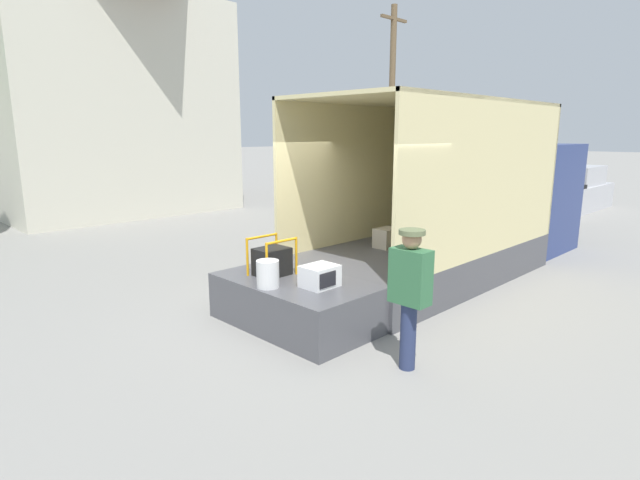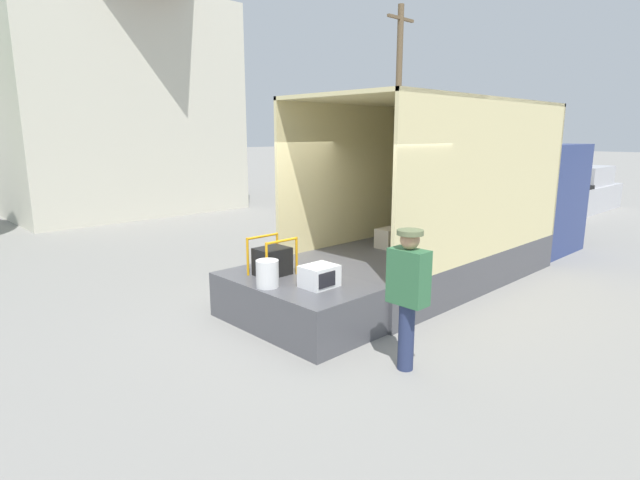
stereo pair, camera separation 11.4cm
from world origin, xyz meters
The scene contains 10 objects.
ground_plane centered at (0.00, 0.00, 0.00)m, with size 160.00×160.00×0.00m, color gray.
box_truck centered at (4.50, 0.00, 1.01)m, with size 7.31×2.40×3.19m.
tailgate_deck centered at (-0.66, 0.00, 0.33)m, with size 1.31×2.28×0.65m, color #4C4C51.
microwave centered at (-0.62, -0.46, 0.80)m, with size 0.46×0.39×0.29m.
portable_generator centered at (-0.69, 0.41, 0.86)m, with size 0.57×0.47×0.55m.
orange_bucket centered at (-1.12, 0.00, 0.83)m, with size 0.30×0.30×0.36m.
worker_person centered at (-0.64, -1.90, 0.98)m, with size 0.29×0.44×1.62m.
pickup_truck_silver centered at (13.26, 1.41, 0.63)m, with size 4.83×1.98×1.53m.
house_backdrop centered at (2.11, 13.24, 4.77)m, with size 7.41×7.27×9.36m.
utility_pole centered at (14.25, 9.74, 4.31)m, with size 1.80×0.28×8.31m.
Camera 1 is at (-5.07, -4.94, 2.63)m, focal length 28.00 mm.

